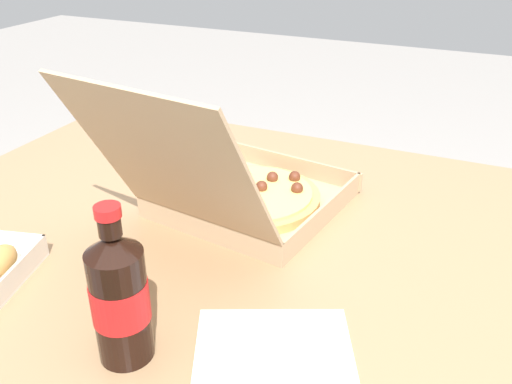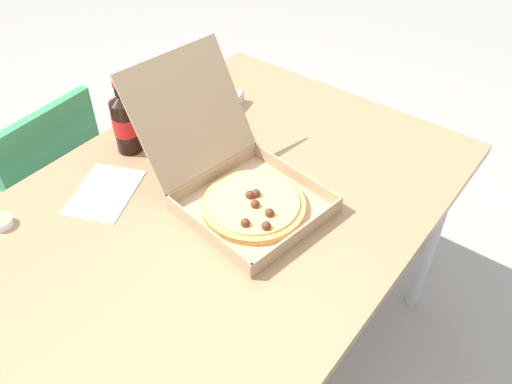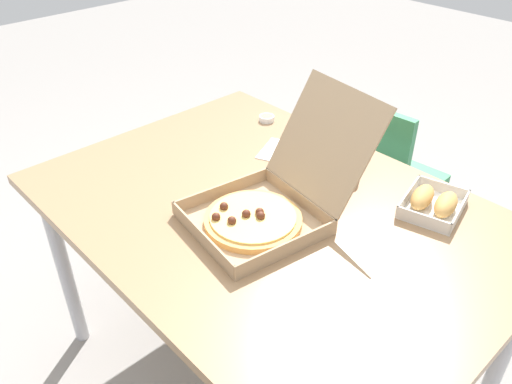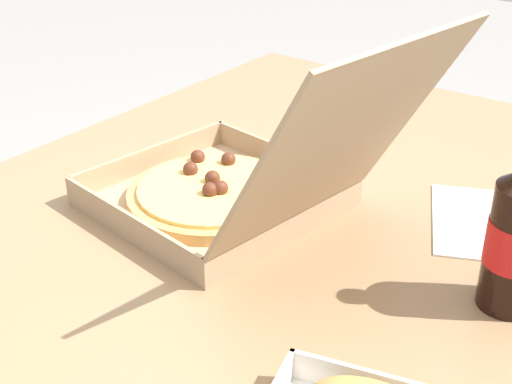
# 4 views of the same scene
# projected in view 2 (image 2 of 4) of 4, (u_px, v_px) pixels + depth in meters

# --- Properties ---
(ground_plane) EXTENTS (10.00, 10.00, 0.00)m
(ground_plane) POSITION_uv_depth(u_px,v_px,m) (229.00, 354.00, 1.87)
(ground_plane) COLOR gray
(dining_table) EXTENTS (1.35, 0.97, 0.74)m
(dining_table) POSITION_uv_depth(u_px,v_px,m) (221.00, 220.00, 1.42)
(dining_table) COLOR #997551
(dining_table) RESTS_ON ground_plane
(chair) EXTENTS (0.43, 0.43, 0.83)m
(chair) POSITION_uv_depth(u_px,v_px,m) (43.00, 188.00, 1.81)
(chair) COLOR #338451
(chair) RESTS_ON ground_plane
(pizza_box_open) EXTENTS (0.39, 0.52, 0.32)m
(pizza_box_open) POSITION_uv_depth(u_px,v_px,m) (242.00, 188.00, 1.34)
(pizza_box_open) COLOR tan
(pizza_box_open) RESTS_ON dining_table
(bread_side_box) EXTENTS (0.19, 0.22, 0.06)m
(bread_side_box) POSITION_uv_depth(u_px,v_px,m) (208.00, 100.00, 1.69)
(bread_side_box) COLOR white
(bread_side_box) RESTS_ON dining_table
(cola_bottle) EXTENTS (0.07, 0.07, 0.22)m
(cola_bottle) POSITION_uv_depth(u_px,v_px,m) (126.00, 122.00, 1.48)
(cola_bottle) COLOR black
(cola_bottle) RESTS_ON dining_table
(paper_menu) EXTENTS (0.25, 0.22, 0.00)m
(paper_menu) POSITION_uv_depth(u_px,v_px,m) (105.00, 192.00, 1.40)
(paper_menu) COLOR white
(paper_menu) RESTS_ON dining_table
(dipping_sauce_cup) EXTENTS (0.06, 0.06, 0.02)m
(dipping_sauce_cup) POSITION_uv_depth(u_px,v_px,m) (1.00, 222.00, 1.30)
(dipping_sauce_cup) COLOR white
(dipping_sauce_cup) RESTS_ON dining_table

